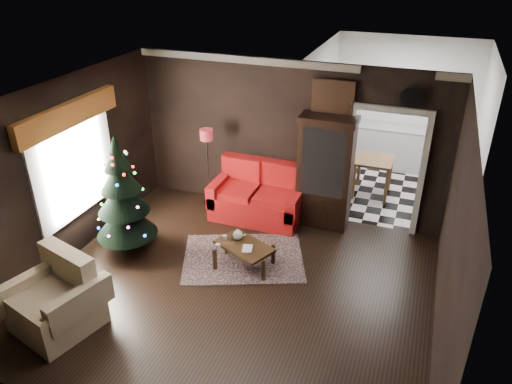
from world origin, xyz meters
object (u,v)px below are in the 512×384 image
(curio_cabinet, at_px, (325,175))
(christmas_tree, at_px, (122,194))
(coffee_table, at_px, (244,255))
(kitchen_table, at_px, (372,177))
(loveseat, at_px, (257,193))
(armchair, at_px, (54,298))
(wall_clock, at_px, (411,97))
(floor_lamp, at_px, (208,168))
(teapot, at_px, (238,235))

(curio_cabinet, bearing_deg, christmas_tree, -144.13)
(coffee_table, relative_size, kitchen_table, 1.15)
(loveseat, relative_size, curio_cabinet, 0.89)
(loveseat, bearing_deg, armchair, -112.40)
(christmas_tree, xyz_separation_m, armchair, (0.11, -1.80, -0.59))
(loveseat, bearing_deg, kitchen_table, 42.51)
(wall_clock, height_order, kitchen_table, wall_clock)
(floor_lamp, xyz_separation_m, christmas_tree, (-0.61, -1.77, 0.22))
(coffee_table, bearing_deg, christmas_tree, -172.38)
(christmas_tree, distance_m, coffee_table, 2.10)
(christmas_tree, xyz_separation_m, teapot, (1.76, 0.37, -0.57))
(kitchen_table, bearing_deg, christmas_tree, -134.78)
(loveseat, distance_m, floor_lamp, 1.02)
(armchair, bearing_deg, kitchen_table, 73.58)
(loveseat, distance_m, christmas_tree, 2.42)
(armchair, xyz_separation_m, teapot, (1.65, 2.17, 0.02))
(curio_cabinet, height_order, floor_lamp, curio_cabinet)
(teapot, height_order, kitchen_table, kitchen_table)
(loveseat, relative_size, armchair, 1.69)
(christmas_tree, xyz_separation_m, kitchen_table, (3.37, 3.40, -0.68))
(christmas_tree, bearing_deg, teapot, 11.84)
(curio_cabinet, height_order, wall_clock, wall_clock)
(kitchen_table, bearing_deg, curio_cabinet, -114.44)
(floor_lamp, bearing_deg, coffee_table, -49.31)
(christmas_tree, relative_size, wall_clock, 5.69)
(armchair, xyz_separation_m, kitchen_table, (3.26, 5.20, -0.09))
(loveseat, relative_size, kitchen_table, 2.27)
(floor_lamp, distance_m, kitchen_table, 3.24)
(curio_cabinet, distance_m, christmas_tree, 3.36)
(floor_lamp, bearing_deg, wall_clock, 6.51)
(christmas_tree, bearing_deg, armchair, -86.58)
(christmas_tree, distance_m, kitchen_table, 4.84)
(floor_lamp, distance_m, armchair, 3.63)
(teapot, bearing_deg, coffee_table, -37.13)
(loveseat, bearing_deg, teapot, -82.32)
(coffee_table, bearing_deg, loveseat, 102.68)
(curio_cabinet, relative_size, coffee_table, 2.20)
(loveseat, xyz_separation_m, floor_lamp, (-0.97, 0.02, 0.33))
(loveseat, distance_m, teapot, 1.39)
(armchair, distance_m, coffee_table, 2.75)
(christmas_tree, bearing_deg, floor_lamp, 71.10)
(teapot, distance_m, kitchen_table, 3.43)
(christmas_tree, relative_size, armchair, 1.81)
(christmas_tree, relative_size, kitchen_table, 2.43)
(christmas_tree, relative_size, coffee_table, 2.11)
(wall_clock, bearing_deg, teapot, -140.56)
(loveseat, distance_m, coffee_table, 1.56)
(teapot, relative_size, kitchen_table, 0.23)
(wall_clock, distance_m, kitchen_table, 2.43)
(teapot, bearing_deg, kitchen_table, 61.96)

